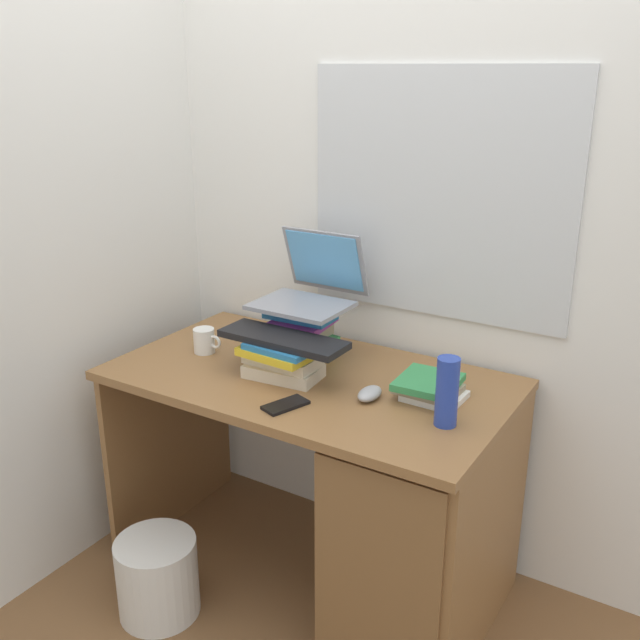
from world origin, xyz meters
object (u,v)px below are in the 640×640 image
wastebasket (158,577)px  book_stack_side (430,388)px  desk (392,502)px  book_stack_keyboard_riser (283,358)px  mug (205,341)px  laptop (311,286)px  keyboard (283,339)px  cell_phone (286,405)px  book_stack_tall (301,333)px  computer_mouse (370,394)px  water_bottle (447,392)px

wastebasket → book_stack_side: bearing=33.8°
desk → wastebasket: (-0.64, -0.40, -0.28)m
book_stack_keyboard_riser → mug: (-0.35, 0.03, -0.02)m
book_stack_keyboard_riser → book_stack_side: bearing=12.4°
book_stack_keyboard_riser → laptop: size_ratio=0.79×
keyboard → book_stack_keyboard_riser: bearing=133.9°
book_stack_keyboard_riser → cell_phone: 0.22m
desk → wastebasket: size_ratio=4.78×
book_stack_tall → computer_mouse: book_stack_tall is taller
cell_phone → desk: bearing=56.6°
laptop → keyboard: bearing=-79.8°
wastebasket → cell_phone: bearing=28.3°
book_stack_tall → mug: size_ratio=2.22×
desk → book_stack_tall: book_stack_tall is taller
book_stack_side → wastebasket: 1.08m
keyboard → mug: size_ratio=3.84×
desk → book_stack_keyboard_riser: book_stack_keyboard_riser is taller
book_stack_tall → cell_phone: bearing=-63.9°
book_stack_keyboard_riser → laptop: bearing=99.0°
book_stack_tall → book_stack_keyboard_riser: size_ratio=0.97×
computer_mouse → wastebasket: computer_mouse is taller
desk → mug: size_ratio=11.75×
book_stack_tall → book_stack_side: (0.50, -0.06, -0.06)m
book_stack_keyboard_riser → cell_phone: (0.13, -0.17, -0.06)m
book_stack_tall → cell_phone: book_stack_tall is taller
book_stack_keyboard_riser → cell_phone: book_stack_keyboard_riser is taller
book_stack_keyboard_riser → computer_mouse: bearing=0.1°
book_stack_tall → mug: book_stack_tall is taller
book_stack_tall → laptop: laptop is taller
book_stack_side → cell_phone: book_stack_side is taller
book_stack_side → book_stack_keyboard_riser: bearing=-167.6°
book_stack_tall → computer_mouse: 0.39m
keyboard → book_stack_tall: bearing=105.3°
desk → keyboard: size_ratio=3.06×
book_stack_tall → wastebasket: bearing=-111.5°
wastebasket → keyboard: bearing=55.2°
desk → book_stack_keyboard_riser: 0.57m
book_stack_side → water_bottle: water_bottle is taller
desk → keyboard: keyboard is taller
water_bottle → keyboard: bearing=177.3°
book_stack_keyboard_riser → keyboard: bearing=-46.7°
keyboard → wastebasket: keyboard is taller
desk → book_stack_keyboard_riser: bearing=-176.3°
laptop → water_bottle: bearing=-23.2°
book_stack_keyboard_riser → computer_mouse: book_stack_keyboard_riser is taller
computer_mouse → keyboard: bearing=-178.7°
laptop → computer_mouse: laptop is taller
book_stack_keyboard_riser → wastebasket: (-0.25, -0.38, -0.69)m
computer_mouse → book_stack_tall: bearing=155.0°
laptop → mug: 0.42m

